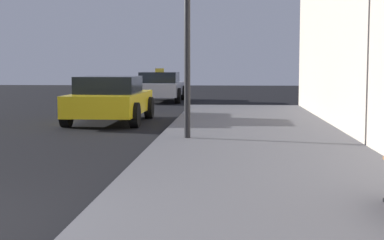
# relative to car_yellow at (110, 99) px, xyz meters

# --- Properties ---
(car_yellow) EXTENTS (1.97, 4.04, 1.27)m
(car_yellow) POSITION_rel_car_yellow_xyz_m (0.00, 0.00, 0.00)
(car_yellow) COLOR yellow
(car_yellow) RESTS_ON ground_plane
(car_silver) EXTENTS (1.98, 4.02, 1.43)m
(car_silver) POSITION_rel_car_yellow_xyz_m (0.24, 9.23, 0.00)
(car_silver) COLOR #B7B7BF
(car_silver) RESTS_ON ground_plane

